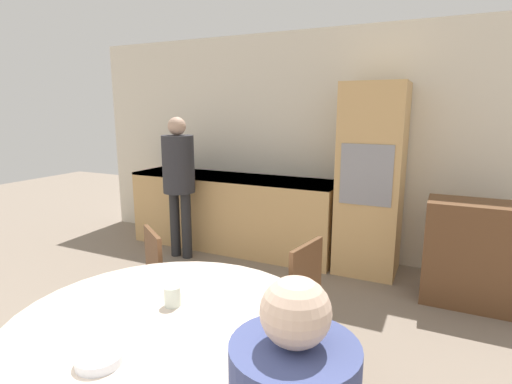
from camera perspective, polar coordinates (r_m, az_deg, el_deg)
wall_back at (r=4.75m, az=9.37°, el=6.54°), size 6.35×0.05×2.60m
kitchen_counter at (r=4.97m, az=-3.48°, el=-2.78°), size 2.61×0.60×0.92m
oven_unit at (r=4.32m, az=16.08°, el=1.62°), size 0.63×0.59×1.98m
sideboard at (r=4.05m, az=29.32°, el=-7.81°), size 0.91×0.45×0.93m
dining_table at (r=2.08m, az=-12.38°, el=-22.23°), size 1.46×1.46×0.76m
chair_far_left at (r=2.98m, az=-16.04°, el=-12.90°), size 0.56×0.56×0.89m
chair_far_right at (r=2.73m, az=5.26°, el=-14.84°), size 0.47×0.47×0.89m
person_standing at (r=4.64m, az=-10.99°, el=2.72°), size 0.36×0.36×1.64m
cup at (r=2.08m, az=-11.85°, el=-14.36°), size 0.08×0.08×0.10m
bowl_near at (r=1.76m, az=-21.48°, el=-21.34°), size 0.18×0.18×0.04m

